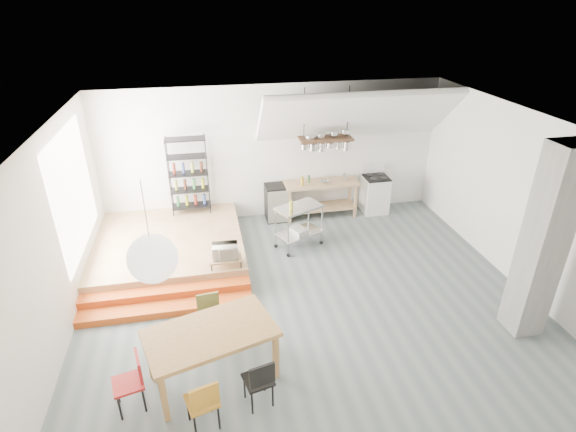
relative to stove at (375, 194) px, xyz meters
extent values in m
plane|color=#566264|center=(-2.50, -3.16, -0.48)|extent=(8.00, 8.00, 0.00)
cube|color=silver|center=(-2.50, 0.34, 1.12)|extent=(8.00, 0.04, 3.20)
cube|color=silver|center=(-6.50, -3.16, 1.12)|extent=(0.04, 7.00, 3.20)
cube|color=silver|center=(1.50, -3.16, 1.12)|extent=(0.04, 7.00, 3.20)
cube|color=white|center=(-2.50, -3.16, 2.72)|extent=(8.00, 7.00, 0.02)
cube|color=white|center=(-0.70, -0.26, 2.07)|extent=(4.40, 1.44, 1.32)
cube|color=white|center=(-6.48, -1.66, 1.32)|extent=(0.02, 2.50, 2.20)
cube|color=#946F4A|center=(-5.00, -1.16, -0.28)|extent=(3.00, 3.00, 0.40)
cube|color=#C24C16|center=(-5.00, -3.11, -0.41)|extent=(3.00, 0.35, 0.13)
cube|color=#C24C16|center=(-5.00, -2.76, -0.35)|extent=(3.00, 0.35, 0.27)
cube|color=slate|center=(0.80, -4.66, 1.12)|extent=(0.50, 0.50, 3.20)
cube|color=#946F4A|center=(-1.40, -0.01, 0.40)|extent=(1.80, 0.60, 0.06)
cube|color=#946F4A|center=(-1.40, -0.01, -0.23)|extent=(1.70, 0.55, 0.04)
cube|color=#946F4A|center=(-0.58, 0.21, -0.05)|extent=(0.06, 0.06, 0.86)
cube|color=#946F4A|center=(-2.22, 0.21, -0.05)|extent=(0.06, 0.06, 0.86)
cube|color=#946F4A|center=(-0.58, -0.23, -0.05)|extent=(0.06, 0.06, 0.86)
cube|color=#946F4A|center=(-2.22, -0.23, -0.05)|extent=(0.06, 0.06, 0.86)
cube|color=white|center=(0.00, -0.01, -0.03)|extent=(0.60, 0.60, 0.90)
cube|color=black|center=(0.00, -0.01, 0.44)|extent=(0.58, 0.58, 0.03)
cube|color=white|center=(0.00, 0.27, 0.57)|extent=(0.60, 0.05, 0.25)
cylinder|color=black|center=(0.14, 0.13, 0.46)|extent=(0.18, 0.18, 0.02)
cylinder|color=black|center=(-0.14, 0.13, 0.46)|extent=(0.18, 0.18, 0.02)
cylinder|color=black|center=(0.14, -0.15, 0.46)|extent=(0.18, 0.18, 0.02)
cylinder|color=black|center=(-0.14, -0.15, 0.46)|extent=(0.18, 0.18, 0.02)
cube|color=#3A2417|center=(-1.40, -0.21, 1.57)|extent=(1.20, 0.50, 0.05)
cylinder|color=black|center=(-1.90, -0.21, 2.14)|extent=(0.02, 0.02, 1.15)
cylinder|color=black|center=(-0.90, -0.21, 2.14)|extent=(0.02, 0.02, 1.15)
cylinder|color=silver|center=(-1.90, -0.26, 1.43)|extent=(0.16, 0.16, 0.12)
cylinder|color=silver|center=(-1.70, -0.26, 1.41)|extent=(0.20, 0.20, 0.16)
cylinder|color=silver|center=(-1.50, -0.26, 1.39)|extent=(0.16, 0.16, 0.20)
cylinder|color=silver|center=(-1.30, -0.26, 1.43)|extent=(0.20, 0.20, 0.12)
cylinder|color=silver|center=(-1.10, -0.26, 1.41)|extent=(0.16, 0.16, 0.16)
cylinder|color=silver|center=(-0.90, -0.26, 1.39)|extent=(0.20, 0.20, 0.20)
cylinder|color=black|center=(-4.08, 0.22, 0.82)|extent=(0.02, 0.02, 1.80)
cylinder|color=black|center=(-4.92, 0.22, 0.82)|extent=(0.02, 0.02, 1.80)
cylinder|color=black|center=(-4.08, -0.14, 0.82)|extent=(0.02, 0.02, 1.80)
cylinder|color=black|center=(-4.92, -0.14, 0.82)|extent=(0.02, 0.02, 1.80)
cube|color=black|center=(-4.50, 0.04, 0.07)|extent=(0.88, 0.38, 0.02)
cube|color=black|center=(-4.50, 0.04, 0.47)|extent=(0.88, 0.38, 0.02)
cube|color=black|center=(-4.50, 0.04, 0.87)|extent=(0.88, 0.38, 0.02)
cube|color=black|center=(-4.50, 0.04, 1.27)|extent=(0.88, 0.38, 0.02)
cube|color=black|center=(-4.50, 0.04, 1.67)|extent=(0.88, 0.38, 0.03)
cylinder|color=#327E40|center=(-4.50, 0.04, 0.21)|extent=(0.07, 0.07, 0.24)
cylinder|color=#9FA01A|center=(-4.50, 0.04, 0.61)|extent=(0.07, 0.07, 0.24)
cylinder|color=maroon|center=(-4.50, 0.04, 1.01)|extent=(0.07, 0.07, 0.24)
cube|color=#946F4A|center=(-3.90, -2.41, 0.07)|extent=(0.60, 0.40, 0.03)
cylinder|color=black|center=(-3.63, -2.24, -0.01)|extent=(0.02, 0.02, 0.13)
cylinder|color=black|center=(-4.17, -2.24, -0.01)|extent=(0.02, 0.02, 0.13)
cylinder|color=black|center=(-3.63, -2.58, -0.01)|extent=(0.02, 0.02, 0.13)
cylinder|color=black|center=(-4.17, -2.58, -0.01)|extent=(0.02, 0.02, 0.13)
sphere|color=white|center=(-4.84, -4.91, 1.72)|extent=(0.60, 0.60, 0.60)
cube|color=olive|center=(-4.27, -4.74, 0.33)|extent=(1.98, 1.45, 0.07)
cube|color=olive|center=(-3.62, -4.11, -0.09)|extent=(0.10, 0.10, 0.77)
cube|color=olive|center=(-5.15, -4.56, -0.09)|extent=(0.10, 0.10, 0.77)
cube|color=olive|center=(-3.38, -4.92, -0.09)|extent=(0.10, 0.10, 0.77)
cube|color=olive|center=(-4.91, -5.37, -0.09)|extent=(0.10, 0.10, 0.77)
cube|color=#AC731D|center=(-4.43, -5.54, -0.05)|extent=(0.47, 0.47, 0.04)
cube|color=#AC731D|center=(-4.39, -5.71, 0.19)|extent=(0.36, 0.14, 0.34)
cylinder|color=black|center=(-4.54, -5.73, -0.27)|extent=(0.03, 0.03, 0.42)
cylinder|color=black|center=(-4.24, -5.65, -0.27)|extent=(0.03, 0.03, 0.42)
cylinder|color=black|center=(-4.62, -5.44, -0.27)|extent=(0.03, 0.03, 0.42)
cylinder|color=black|center=(-4.33, -5.35, -0.27)|extent=(0.03, 0.03, 0.42)
cube|color=black|center=(-3.69, -5.32, -0.07)|extent=(0.44, 0.44, 0.04)
cube|color=black|center=(-3.65, -5.48, 0.16)|extent=(0.35, 0.12, 0.32)
cylinder|color=black|center=(-3.80, -5.50, -0.28)|extent=(0.03, 0.03, 0.40)
cylinder|color=black|center=(-3.52, -5.43, -0.28)|extent=(0.03, 0.03, 0.40)
cylinder|color=black|center=(-3.87, -5.21, -0.28)|extent=(0.03, 0.03, 0.40)
cylinder|color=black|center=(-3.58, -5.14, -0.28)|extent=(0.03, 0.03, 0.40)
cube|color=olive|center=(-4.26, -3.99, -0.06)|extent=(0.41, 0.41, 0.04)
cube|color=olive|center=(-4.27, -3.83, 0.17)|extent=(0.35, 0.07, 0.32)
cylinder|color=black|center=(-4.13, -3.83, -0.28)|extent=(0.03, 0.03, 0.41)
cylinder|color=black|center=(-4.42, -3.86, -0.28)|extent=(0.03, 0.03, 0.41)
cylinder|color=black|center=(-4.10, -4.12, -0.28)|extent=(0.03, 0.03, 0.41)
cylinder|color=black|center=(-4.39, -4.15, -0.28)|extent=(0.03, 0.03, 0.41)
cube|color=#B21919|center=(-5.38, -5.07, -0.05)|extent=(0.46, 0.46, 0.04)
cube|color=#B21919|center=(-5.21, -5.03, 0.19)|extent=(0.12, 0.36, 0.34)
cylinder|color=black|center=(-5.19, -5.19, -0.27)|extent=(0.03, 0.03, 0.42)
cylinder|color=black|center=(-5.26, -4.89, -0.27)|extent=(0.03, 0.03, 0.42)
cylinder|color=black|center=(-5.49, -5.26, -0.27)|extent=(0.03, 0.03, 0.42)
cylinder|color=black|center=(-5.56, -4.96, -0.27)|extent=(0.03, 0.03, 0.42)
cube|color=silver|center=(-2.25, -1.34, 0.46)|extent=(1.10, 0.88, 0.04)
cube|color=silver|center=(-2.25, -1.34, -0.16)|extent=(1.10, 0.88, 0.03)
cylinder|color=silver|center=(-1.94, -0.94, 0.00)|extent=(0.03, 0.03, 0.92)
sphere|color=black|center=(-1.94, -0.94, -0.44)|extent=(0.09, 0.09, 0.09)
cylinder|color=silver|center=(-2.75, -1.31, 0.00)|extent=(0.03, 0.03, 0.92)
sphere|color=black|center=(-2.75, -1.31, -0.44)|extent=(0.09, 0.09, 0.09)
cylinder|color=silver|center=(-1.74, -1.36, 0.00)|extent=(0.03, 0.03, 0.92)
sphere|color=black|center=(-1.74, -1.36, -0.44)|extent=(0.09, 0.09, 0.09)
cylinder|color=silver|center=(-2.56, -1.74, 0.00)|extent=(0.03, 0.03, 0.92)
sphere|color=black|center=(-2.56, -1.74, -0.44)|extent=(0.09, 0.09, 0.09)
cube|color=black|center=(-2.50, 0.04, -0.04)|extent=(0.52, 0.52, 0.89)
imported|color=beige|center=(-3.90, -2.41, 0.22)|extent=(0.49, 0.34, 0.26)
imported|color=silver|center=(-1.33, -0.06, 0.46)|extent=(0.21, 0.21, 0.05)
camera|label=1|loc=(-4.15, -9.66, 4.56)|focal=28.00mm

